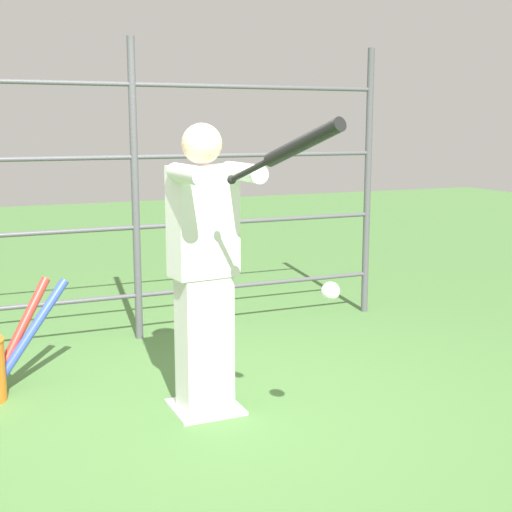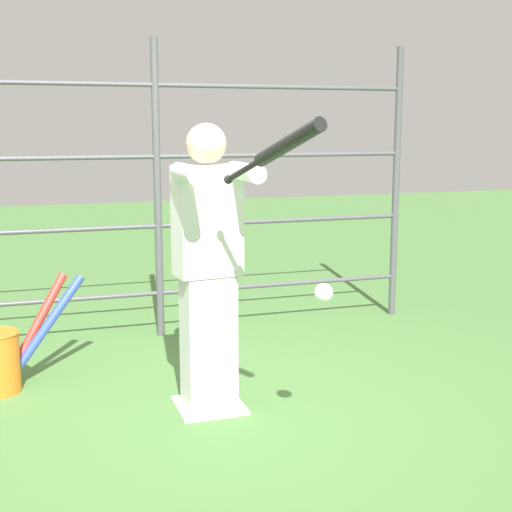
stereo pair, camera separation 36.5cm
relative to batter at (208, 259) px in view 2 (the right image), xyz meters
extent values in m
plane|color=#4C7A3D|center=(0.00, -0.02, -0.93)|extent=(24.00, 24.00, 0.00)
cube|color=white|center=(0.00, -0.02, -0.92)|extent=(0.40, 0.40, 0.02)
cylinder|color=#4C4C51|center=(-2.13, -1.62, 0.26)|extent=(0.06, 0.06, 2.37)
cylinder|color=#4C4C51|center=(0.00, -1.62, 0.26)|extent=(0.06, 0.06, 2.37)
cylinder|color=#4C4C51|center=(0.00, -1.62, -0.57)|extent=(4.26, 0.04, 0.04)
cylinder|color=#4C4C51|center=(0.00, -1.62, -0.02)|extent=(4.26, 0.04, 0.04)
cylinder|color=#4C4C51|center=(0.00, -1.62, 0.53)|extent=(4.26, 0.04, 0.04)
cylinder|color=#4C4C51|center=(0.00, -1.62, 1.08)|extent=(4.26, 0.04, 0.04)
cube|color=silver|center=(0.00, -0.02, -0.51)|extent=(0.33, 0.23, 0.83)
cube|color=white|center=(0.00, -0.02, 0.22)|extent=(0.40, 0.26, 0.65)
sphere|color=beige|center=(0.00, -0.02, 0.67)|extent=(0.23, 0.23, 0.23)
cylinder|color=white|center=(-0.17, 0.19, 0.52)|extent=(0.10, 0.46, 0.10)
cylinder|color=white|center=(0.17, 0.23, 0.52)|extent=(0.10, 0.46, 0.10)
sphere|color=black|center=(0.00, 0.44, 0.50)|extent=(0.05, 0.05, 0.05)
cylinder|color=black|center=(-0.03, 0.61, 0.55)|extent=(0.10, 0.34, 0.14)
cylinder|color=black|center=(-0.11, 1.02, 0.70)|extent=(0.17, 0.53, 0.23)
sphere|color=white|center=(-0.38, 0.82, -0.05)|extent=(0.10, 0.10, 0.10)
cylinder|color=red|center=(0.99, -0.85, -0.56)|extent=(0.48, 0.34, 0.68)
cylinder|color=#334CB2|center=(0.93, -0.81, -0.57)|extent=(0.58, 0.28, 0.68)
camera|label=1|loc=(1.35, 3.87, 0.78)|focal=50.00mm
camera|label=2|loc=(1.01, 4.00, 0.78)|focal=50.00mm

